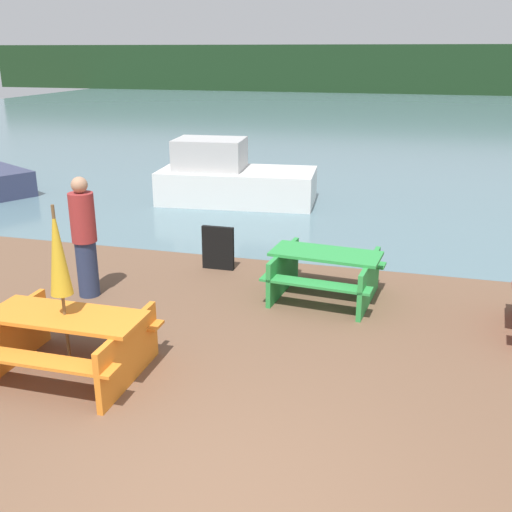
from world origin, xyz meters
TOP-DOWN VIEW (x-y plane):
  - ground_plane at (0.00, 0.00)m, footprint 60.00×60.00m
  - water at (0.00, 31.05)m, footprint 60.00×50.00m
  - far_treeline at (0.00, 51.05)m, footprint 80.00×1.60m
  - picnic_table_orange at (-2.33, 1.65)m, footprint 1.79×1.38m
  - picnic_table_green at (0.16, 4.64)m, footprint 1.73×1.53m
  - umbrella_gold at (-2.33, 1.65)m, footprint 0.25×0.25m
  - boat at (-3.00, 10.04)m, footprint 3.88×2.06m
  - person at (-3.32, 3.80)m, footprint 0.37×0.37m
  - signboard at (-1.79, 5.41)m, footprint 0.55×0.08m

SIDE VIEW (x-z plane):
  - water at x=0.00m, z-range 0.00..0.00m
  - ground_plane at x=0.00m, z-range 0.00..0.00m
  - signboard at x=-1.79m, z-range 0.00..0.75m
  - picnic_table_green at x=0.16m, z-range 0.07..0.80m
  - picnic_table_orange at x=-2.33m, z-range 0.08..0.83m
  - boat at x=-3.00m, z-range -0.20..1.33m
  - person at x=-3.32m, z-range 0.00..1.84m
  - umbrella_gold at x=-2.33m, z-range 0.47..2.48m
  - far_treeline at x=0.00m, z-range 0.00..4.00m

